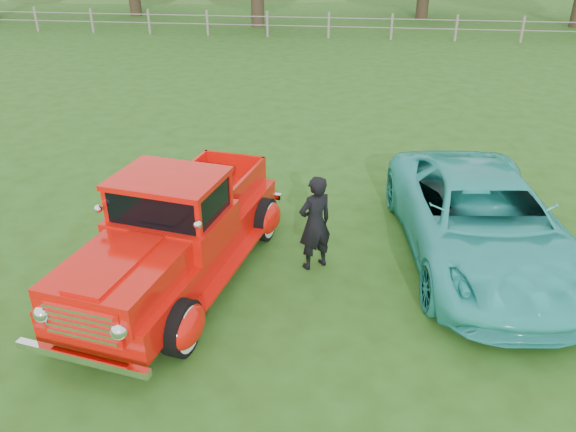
# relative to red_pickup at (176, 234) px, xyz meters

# --- Properties ---
(ground) EXTENTS (140.00, 140.00, 0.00)m
(ground) POSITION_rel_red_pickup_xyz_m (0.98, -0.87, -0.80)
(ground) COLOR #264813
(ground) RESTS_ON ground
(distant_hills) EXTENTS (116.00, 60.00, 18.00)m
(distant_hills) POSITION_rel_red_pickup_xyz_m (-3.11, 58.59, -5.34)
(distant_hills) COLOR #305B21
(distant_hills) RESTS_ON ground
(fence_line) EXTENTS (48.00, 0.12, 1.20)m
(fence_line) POSITION_rel_red_pickup_xyz_m (0.98, 21.13, -0.19)
(fence_line) COLOR gray
(fence_line) RESTS_ON ground
(red_pickup) EXTENTS (2.87, 5.22, 1.78)m
(red_pickup) POSITION_rel_red_pickup_xyz_m (0.00, 0.00, 0.00)
(red_pickup) COLOR black
(red_pickup) RESTS_ON ground
(teal_sedan) EXTENTS (2.97, 5.38, 1.43)m
(teal_sedan) POSITION_rel_red_pickup_xyz_m (4.69, 1.19, -0.08)
(teal_sedan) COLOR #2BAFA6
(teal_sedan) RESTS_ON ground
(man) EXTENTS (0.69, 0.65, 1.59)m
(man) POSITION_rel_red_pickup_xyz_m (2.05, 0.62, -0.00)
(man) COLOR black
(man) RESTS_ON ground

